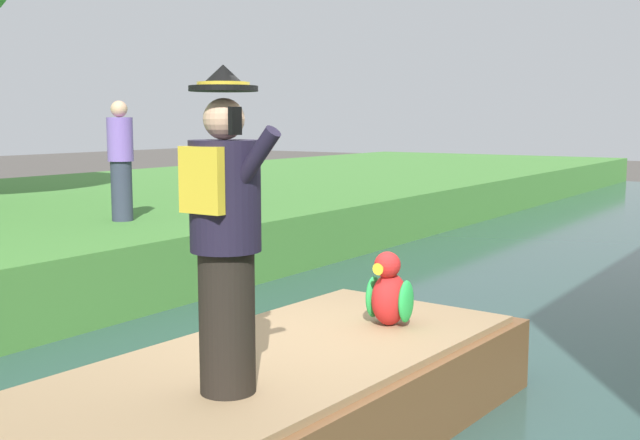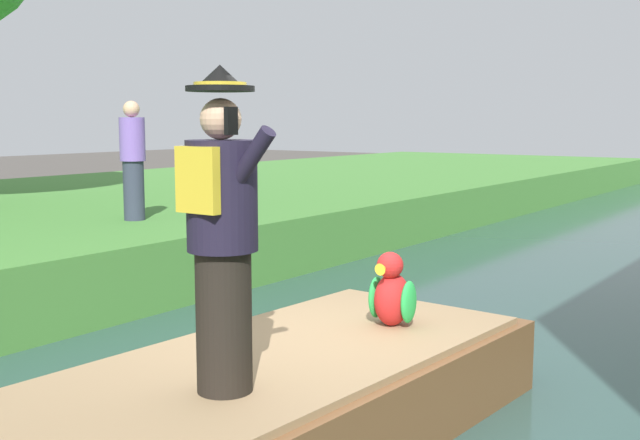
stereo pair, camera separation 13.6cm
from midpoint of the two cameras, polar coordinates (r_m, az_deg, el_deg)
name	(u,v)px [view 1 (the left image)]	position (r m, az deg, el deg)	size (l,w,h in m)	color
ground_plane	(321,431)	(5.87, -0.64, -15.26)	(80.00, 80.00, 0.00)	#4C4742
canal_water	(321,425)	(5.85, -0.64, -14.81)	(6.50, 48.00, 0.10)	#2D4C47
boat	(276,401)	(5.32, -4.03, -13.09)	(2.04, 4.30, 0.61)	brown
person_pirate	(226,232)	(4.37, -7.84, -0.92)	(0.61, 0.42, 1.85)	black
parrot_plush	(389,293)	(5.91, 4.44, -5.40)	(0.36, 0.35, 0.57)	red
person_bystander	(121,160)	(10.72, -14.78, 4.26)	(0.34, 0.34, 1.60)	#33384C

